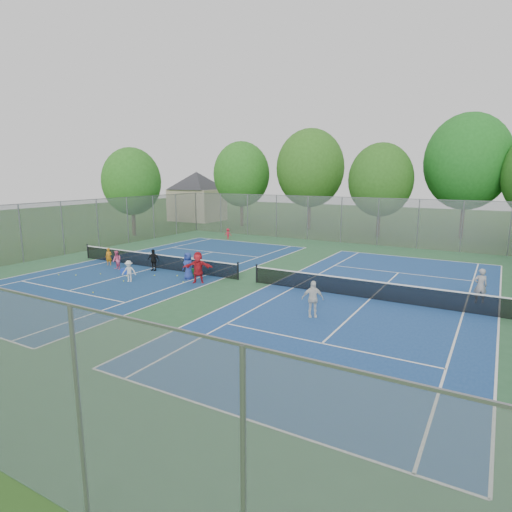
{
  "coord_description": "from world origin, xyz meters",
  "views": [
    {
      "loc": [
        12.16,
        -20.13,
        6.04
      ],
      "look_at": [
        0.0,
        1.0,
        1.3
      ],
      "focal_mm": 30.0,
      "sensor_mm": 36.0,
      "label": 1
    }
  ],
  "objects": [
    {
      "name": "student_f",
      "position": [
        -2.19,
        -1.66,
        0.88
      ],
      "size": [
        1.68,
        1.27,
        1.77
      ],
      "primitive_type": "imported",
      "rotation": [
        0.0,
        0.0,
        0.52
      ],
      "color": "red",
      "rests_on": "ground"
    },
    {
      "name": "fence_west",
      "position": [
        -16.0,
        0.0,
        2.0
      ],
      "size": [
        0.1,
        32.0,
        4.0
      ],
      "primitive_type": "cube",
      "rotation": [
        0.0,
        0.0,
        1.57
      ],
      "color": "gray",
      "rests_on": "ground"
    },
    {
      "name": "ball_hopper",
      "position": [
        -3.49,
        -0.64,
        0.24
      ],
      "size": [
        0.26,
        0.26,
        0.49
      ],
      "primitive_type": "cube",
      "rotation": [
        0.0,
        0.0,
        -0.07
      ],
      "color": "green",
      "rests_on": "ground"
    },
    {
      "name": "ball_crate",
      "position": [
        -7.43,
        -2.12,
        0.17
      ],
      "size": [
        0.53,
        0.53,
        0.34
      ],
      "primitive_type": "cube",
      "rotation": [
        0.0,
        0.0,
        0.42
      ],
      "color": "#1639AB",
      "rests_on": "ground"
    },
    {
      "name": "court_right",
      "position": [
        7.0,
        0.0,
        0.02
      ],
      "size": [
        10.97,
        23.77,
        0.01
      ],
      "primitive_type": "cube",
      "color": "navy",
      "rests_on": "court_pad"
    },
    {
      "name": "student_e",
      "position": [
        -3.21,
        -1.27,
        0.79
      ],
      "size": [
        0.86,
        0.65,
        1.57
      ],
      "primitive_type": "imported",
      "rotation": [
        0.0,
        0.0,
        -0.22
      ],
      "color": "navy",
      "rests_on": "ground"
    },
    {
      "name": "tree_nr",
      "position": [
        9.0,
        24.0,
        7.04
      ],
      "size": [
        7.6,
        7.6,
        11.42
      ],
      "color": "#443326",
      "rests_on": "ground"
    },
    {
      "name": "tree_side_w",
      "position": [
        -19.0,
        10.0,
        5.24
      ],
      "size": [
        5.6,
        5.6,
        8.47
      ],
      "color": "#443326",
      "rests_on": "ground"
    },
    {
      "name": "tree_nc",
      "position": [
        2.0,
        21.0,
        5.39
      ],
      "size": [
        6.0,
        6.0,
        8.85
      ],
      "color": "#443326",
      "rests_on": "ground"
    },
    {
      "name": "tennis_ball_8",
      "position": [
        -5.55,
        -6.05,
        0.03
      ],
      "size": [
        0.07,
        0.07,
        0.07
      ],
      "primitive_type": "sphere",
      "color": "yellow",
      "rests_on": "ground"
    },
    {
      "name": "tennis_ball_6",
      "position": [
        -8.53,
        -3.05,
        0.03
      ],
      "size": [
        0.07,
        0.07,
        0.07
      ],
      "primitive_type": "sphere",
      "color": "#B1C42D",
      "rests_on": "ground"
    },
    {
      "name": "student_c",
      "position": [
        -5.72,
        -3.4,
        0.61
      ],
      "size": [
        0.91,
        0.78,
        1.22
      ],
      "primitive_type": "imported",
      "rotation": [
        0.0,
        0.0,
        0.51
      ],
      "color": "silver",
      "rests_on": "ground"
    },
    {
      "name": "tennis_ball_5",
      "position": [
        -6.22,
        -3.02,
        0.03
      ],
      "size": [
        0.07,
        0.07,
        0.07
      ],
      "primitive_type": "sphere",
      "color": "#BBD130",
      "rests_on": "ground"
    },
    {
      "name": "court_left",
      "position": [
        -7.0,
        0.0,
        0.02
      ],
      "size": [
        10.97,
        23.77,
        0.01
      ],
      "primitive_type": "cube",
      "color": "navy",
      "rests_on": "court_pad"
    },
    {
      "name": "tennis_ball_4",
      "position": [
        -2.93,
        -2.08,
        0.03
      ],
      "size": [
        0.07,
        0.07,
        0.07
      ],
      "primitive_type": "sphere",
      "color": "#CEE936",
      "rests_on": "ground"
    },
    {
      "name": "instructor",
      "position": [
        11.61,
        1.96,
        0.83
      ],
      "size": [
        0.71,
        0.58,
        1.67
      ],
      "primitive_type": "imported",
      "rotation": [
        0.0,
        0.0,
        3.47
      ],
      "color": "gray",
      "rests_on": "ground"
    },
    {
      "name": "student_d",
      "position": [
        -6.47,
        -0.64,
        0.69
      ],
      "size": [
        0.86,
        0.48,
        1.38
      ],
      "primitive_type": "imported",
      "rotation": [
        0.0,
        0.0,
        0.19
      ],
      "color": "black",
      "rests_on": "ground"
    },
    {
      "name": "tree_nw",
      "position": [
        -14.0,
        22.0,
        5.89
      ],
      "size": [
        6.4,
        6.4,
        9.58
      ],
      "color": "#443326",
      "rests_on": "ground"
    },
    {
      "name": "child_far_baseline",
      "position": [
        -9.63,
        12.53,
        0.51
      ],
      "size": [
        0.74,
        0.58,
        1.01
      ],
      "primitive_type": "imported",
      "rotation": [
        0.0,
        0.0,
        3.51
      ],
      "color": "#B4192A",
      "rests_on": "ground"
    },
    {
      "name": "tree_nl",
      "position": [
        -6.0,
        23.0,
        6.54
      ],
      "size": [
        7.2,
        7.2,
        10.69
      ],
      "color": "#443326",
      "rests_on": "ground"
    },
    {
      "name": "tennis_ball_1",
      "position": [
        -5.42,
        -1.71,
        0.03
      ],
      "size": [
        0.07,
        0.07,
        0.07
      ],
      "primitive_type": "sphere",
      "color": "#C9F037",
      "rests_on": "ground"
    },
    {
      "name": "house",
      "position": [
        -22.0,
        24.0,
        4.21
      ],
      "size": [
        11.03,
        11.03,
        7.3
      ],
      "color": "#B7A88C",
      "rests_on": "ground"
    },
    {
      "name": "tennis_ball_7",
      "position": [
        -6.76,
        -2.62,
        0.03
      ],
      "size": [
        0.07,
        0.07,
        0.07
      ],
      "primitive_type": "sphere",
      "color": "#F1F438",
      "rests_on": "ground"
    },
    {
      "name": "net_right",
      "position": [
        7.0,
        0.0,
        0.46
      ],
      "size": [
        12.87,
        0.1,
        0.91
      ],
      "primitive_type": "cube",
      "color": "black",
      "rests_on": "ground"
    },
    {
      "name": "fence_north",
      "position": [
        0.0,
        16.0,
        2.0
      ],
      "size": [
        32.0,
        0.1,
        4.0
      ],
      "primitive_type": "cube",
      "color": "gray",
      "rests_on": "ground"
    },
    {
      "name": "student_b",
      "position": [
        -8.73,
        -1.54,
        0.61
      ],
      "size": [
        0.67,
        0.57,
        1.21
      ],
      "primitive_type": "imported",
      "rotation": [
        0.0,
        0.0,
        -0.21
      ],
      "color": "#EC5B88",
      "rests_on": "ground"
    },
    {
      "name": "student_a",
      "position": [
        -10.17,
        -0.91,
        0.58
      ],
      "size": [
        0.5,
        0.43,
        1.17
      ],
      "primitive_type": "imported",
      "rotation": [
        0.0,
        0.0,
        0.44
      ],
      "color": "#C87312",
      "rests_on": "ground"
    },
    {
      "name": "tennis_ball_3",
      "position": [
        -10.55,
        -4.43,
        0.03
      ],
      "size": [
        0.07,
        0.07,
        0.07
      ],
      "primitive_type": "sphere",
      "color": "#ADC42D",
      "rests_on": "ground"
    },
    {
      "name": "ground",
      "position": [
        0.0,
        0.0,
        0.0
      ],
      "size": [
        120.0,
        120.0,
        0.0
      ],
      "primitive_type": "plane",
      "color": "#234916",
      "rests_on": "ground"
    },
    {
      "name": "tennis_ball_9",
      "position": [
        -9.55,
        -3.99,
        0.03
      ],
      "size": [
        0.07,
        0.07,
        0.07
      ],
      "primitive_type": "sphere",
      "color": "#C5E134",
      "rests_on": "ground"
    },
    {
      "name": "teen_court_b",
      "position": [
        5.55,
        -3.83,
        0.8
      ],
      "size": [
        1.0,
        0.8,
        1.59
      ],
      "primitive_type": "imported",
      "rotation": [
        0.0,
        0.0,
        0.52
      ],
      "color": "silver",
      "rests_on": "ground"
    },
    {
      "name": "tennis_ball_0",
      "position": [
        -6.01,
        -3.58,
        0.03
      ],
      "size": [
        0.07,
        0.07,
        0.07
      ],
      "primitive_type": "sphere",
      "color": "#B9DA32",
      "rests_on": "ground"
    },
    {
      "name": "net_left",
      "position": [
        -7.0,
        0.0,
        0.46
      ],
      "size": [
        12.87,
        0.1,
        0.91
      ],
      "primitive_type": "cube",
      "color": "black",
      "rests_on": "ground"
    },
    {
      "name": "court_pad",
      "position": [
        0.0,
        0.0,
        0.01
      ],
      "size": [
        32.0,
        32.0,
        0.01
      ],
      "primitive_type": "cube",
      "color": "#2A5A36",
      "rests_on": "ground"
    },
    {
      "name": "tennis_ball_2",
      "position": [
        -4.21,
        -1.08,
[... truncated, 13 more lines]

